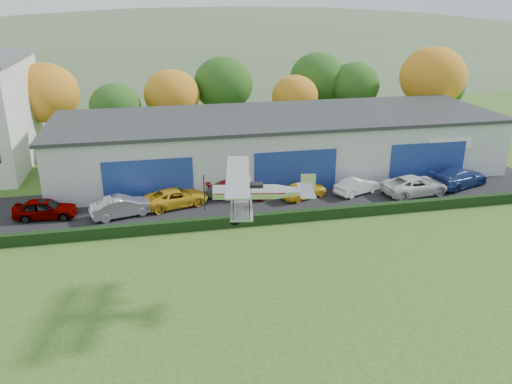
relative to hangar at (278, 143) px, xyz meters
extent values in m
plane|color=#2C5B1C|center=(-5.00, -27.98, -2.66)|extent=(300.00, 300.00, 0.00)
cube|color=black|center=(-2.00, -6.98, -2.63)|extent=(48.00, 9.00, 0.05)
cube|color=black|center=(-2.00, -11.78, -2.26)|extent=(46.00, 0.60, 0.80)
cube|color=#B2B7BC|center=(0.00, 0.02, -0.16)|extent=(40.00, 12.00, 5.00)
cube|color=#2D3033|center=(0.00, 0.02, 2.49)|extent=(40.60, 12.60, 0.30)
cube|color=navy|center=(-12.00, -6.03, -0.86)|extent=(7.00, 0.12, 3.60)
cube|color=navy|center=(0.00, -6.03, -0.86)|extent=(7.00, 0.12, 3.60)
cube|color=navy|center=(12.00, -6.03, -0.86)|extent=(7.00, 0.12, 3.60)
cylinder|color=#3D2614|center=(-22.00, 12.02, -1.08)|extent=(0.36, 0.36, 3.15)
ellipsoid|color=#B35B16|center=(-22.00, 12.02, 3.37)|extent=(6.84, 6.84, 6.16)
cylinder|color=#3D2614|center=(-15.00, 10.02, -1.43)|extent=(0.36, 0.36, 2.45)
ellipsoid|color=#1E4C14|center=(-15.00, 10.02, 2.03)|extent=(5.32, 5.32, 4.79)
cylinder|color=#3D2614|center=(-9.00, 12.02, -1.26)|extent=(0.36, 0.36, 2.80)
ellipsoid|color=#B35B16|center=(-9.00, 12.02, 2.70)|extent=(6.08, 6.08, 5.47)
cylinder|color=#3D2614|center=(-3.00, 14.02, -1.08)|extent=(0.36, 0.36, 3.15)
ellipsoid|color=#1E4C14|center=(-3.00, 14.02, 3.37)|extent=(6.84, 6.84, 6.16)
cylinder|color=#3D2614|center=(5.00, 12.02, -1.43)|extent=(0.36, 0.36, 2.45)
ellipsoid|color=#B35B16|center=(5.00, 12.02, 2.03)|extent=(5.32, 5.32, 4.79)
cylinder|color=#3D2614|center=(13.00, 14.02, -1.26)|extent=(0.36, 0.36, 2.80)
ellipsoid|color=#1E4C14|center=(13.00, 14.02, 2.70)|extent=(6.08, 6.08, 5.47)
cylinder|color=#3D2614|center=(21.00, 10.02, -0.91)|extent=(0.36, 0.36, 3.50)
ellipsoid|color=#B35B16|center=(21.00, 10.02, 4.04)|extent=(7.60, 7.60, 6.84)
cylinder|color=#3D2614|center=(25.00, 14.02, -1.43)|extent=(0.36, 0.36, 2.45)
ellipsoid|color=#1E4C14|center=(25.00, 14.02, 2.03)|extent=(5.32, 5.32, 4.79)
cylinder|color=#3D2614|center=(9.00, 16.02, -1.08)|extent=(0.36, 0.36, 3.15)
ellipsoid|color=#1E4C14|center=(9.00, 16.02, 3.37)|extent=(6.84, 6.84, 6.16)
ellipsoid|color=#4C6642|center=(15.00, 112.02, -18.06)|extent=(320.00, 196.00, 56.00)
ellipsoid|color=#4C6642|center=(85.00, 112.02, -12.56)|extent=(240.00, 126.00, 36.00)
imported|color=gray|center=(-19.60, -7.61, -1.84)|extent=(4.62, 2.18, 1.53)
imported|color=silver|center=(-14.04, -8.35, -1.83)|extent=(4.95, 2.83, 1.54)
imported|color=gold|center=(-9.97, -7.16, -1.91)|extent=(5.45, 3.59, 1.39)
imported|color=maroon|center=(-4.93, -6.32, -1.87)|extent=(5.43, 3.39, 1.47)
imported|color=gold|center=(0.27, -7.54, -1.92)|extent=(4.31, 2.94, 1.36)
imported|color=silver|center=(4.91, -7.55, -1.93)|extent=(4.32, 2.91, 1.35)
imported|color=silver|center=(9.55, -8.65, -1.83)|extent=(5.92, 3.34, 1.56)
imported|color=navy|center=(14.20, -7.73, -1.79)|extent=(6.05, 4.11, 1.63)
cylinder|color=silver|center=(-6.89, -19.98, 3.11)|extent=(3.45, 1.38, 0.80)
cone|color=silver|center=(-4.28, -20.45, 3.11)|extent=(2.06, 1.13, 0.80)
cone|color=black|center=(-8.76, -19.64, 3.11)|extent=(0.58, 0.86, 0.80)
cube|color=maroon|center=(-6.63, -20.03, 3.15)|extent=(3.80, 1.46, 0.05)
cube|color=black|center=(-6.46, -20.06, 3.48)|extent=(1.14, 0.71, 0.22)
cube|color=silver|center=(-7.07, -19.95, 2.84)|extent=(2.21, 6.46, 0.09)
cube|color=silver|center=(-7.24, -19.92, 4.03)|extent=(2.36, 6.83, 0.09)
cylinder|color=black|center=(-7.87, -22.14, 3.44)|extent=(0.06, 0.06, 1.15)
cylinder|color=black|center=(-7.08, -22.28, 3.44)|extent=(0.06, 0.06, 1.15)
cylinder|color=black|center=(-7.05, -17.61, 3.44)|extent=(0.06, 0.06, 1.15)
cylinder|color=black|center=(-6.27, -17.75, 3.44)|extent=(0.06, 0.06, 1.15)
cylinder|color=black|center=(-7.30, -20.22, 3.73)|extent=(0.09, 0.20, 0.66)
cylinder|color=black|center=(-7.19, -19.61, 3.73)|extent=(0.09, 0.20, 0.66)
cylinder|color=black|center=(-7.48, -20.26, 2.35)|extent=(0.17, 0.62, 1.08)
cylinder|color=black|center=(-7.35, -19.52, 2.35)|extent=(0.17, 0.62, 1.08)
cylinder|color=black|center=(-7.42, -19.89, 1.82)|extent=(0.36, 1.66, 0.06)
cylinder|color=black|center=(-7.56, -20.67, 1.82)|extent=(0.58, 0.22, 0.57)
cylinder|color=black|center=(-7.28, -19.10, 1.82)|extent=(0.58, 0.22, 0.57)
cylinder|color=black|center=(-3.67, -20.56, 2.89)|extent=(0.33, 0.11, 0.37)
cube|color=silver|center=(-3.67, -20.56, 3.15)|extent=(1.19, 2.40, 0.05)
cube|color=silver|center=(-3.59, -20.57, 3.59)|extent=(0.79, 0.19, 0.97)
cube|color=black|center=(-9.00, -19.60, 3.11)|extent=(0.07, 0.11, 1.95)
camera|label=1|loc=(-11.50, -44.96, 12.83)|focal=36.04mm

